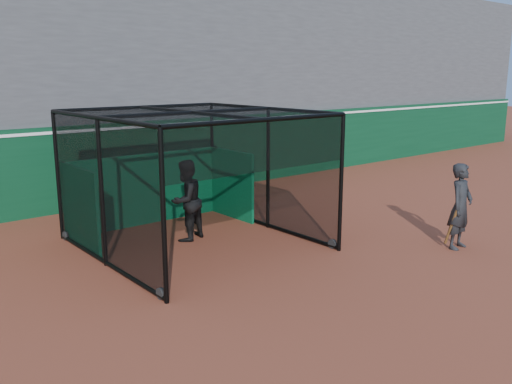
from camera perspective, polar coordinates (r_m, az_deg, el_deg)
ground at (r=10.69m, az=4.77°, el=-9.53°), size 120.00×120.00×0.00m
outfield_wall at (r=17.25m, az=-15.32°, el=2.98°), size 50.00×0.50×2.50m
grandstand at (r=20.54m, az=-20.35°, el=13.04°), size 50.00×7.85×8.95m
batting_cage at (r=12.65m, az=-6.55°, el=1.25°), size 4.63×5.08×3.11m
batter at (r=13.15m, az=-7.38°, el=-0.89°), size 1.15×1.03×1.97m
on_deck_player at (r=13.28m, az=20.73°, el=-1.43°), size 0.78×0.56×1.99m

